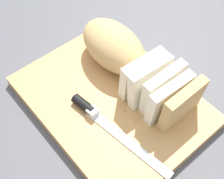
# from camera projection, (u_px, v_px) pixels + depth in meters

# --- Properties ---
(ground_plane) EXTENTS (3.00, 3.00, 0.00)m
(ground_plane) POSITION_uv_depth(u_px,v_px,m) (112.00, 104.00, 0.71)
(ground_plane) COLOR #4C4C51
(cutting_board) EXTENTS (0.41, 0.32, 0.02)m
(cutting_board) POSITION_uv_depth(u_px,v_px,m) (112.00, 101.00, 0.70)
(cutting_board) COLOR tan
(cutting_board) RESTS_ON ground_plane
(bread_loaf) EXTENTS (0.32, 0.12, 0.10)m
(bread_loaf) POSITION_uv_depth(u_px,v_px,m) (130.00, 61.00, 0.69)
(bread_loaf) COLOR tan
(bread_loaf) RESTS_ON cutting_board
(bread_knife) EXTENTS (0.26, 0.06, 0.02)m
(bread_knife) POSITION_uv_depth(u_px,v_px,m) (97.00, 116.00, 0.66)
(bread_knife) COLOR silver
(bread_knife) RESTS_ON cutting_board
(crumb_near_knife) EXTENTS (0.00, 0.00, 0.00)m
(crumb_near_knife) POSITION_uv_depth(u_px,v_px,m) (134.00, 122.00, 0.65)
(crumb_near_knife) COLOR tan
(crumb_near_knife) RESTS_ON cutting_board
(crumb_near_loaf) EXTENTS (0.01, 0.01, 0.01)m
(crumb_near_loaf) POSITION_uv_depth(u_px,v_px,m) (125.00, 110.00, 0.67)
(crumb_near_loaf) COLOR tan
(crumb_near_loaf) RESTS_ON cutting_board
(crumb_stray_left) EXTENTS (0.01, 0.01, 0.01)m
(crumb_stray_left) POSITION_uv_depth(u_px,v_px,m) (142.00, 97.00, 0.69)
(crumb_stray_left) COLOR tan
(crumb_stray_left) RESTS_ON cutting_board
(crumb_stray_right) EXTENTS (0.00, 0.00, 0.00)m
(crumb_stray_right) POSITION_uv_depth(u_px,v_px,m) (121.00, 106.00, 0.68)
(crumb_stray_right) COLOR tan
(crumb_stray_right) RESTS_ON cutting_board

